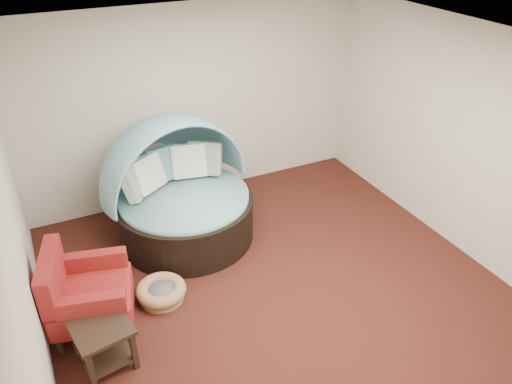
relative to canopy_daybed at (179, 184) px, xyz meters
name	(u,v)px	position (x,y,z in m)	size (l,w,h in m)	color
floor	(275,286)	(0.62, -1.51, -0.76)	(5.00, 5.00, 0.00)	#491D14
wall_back	(195,104)	(0.62, 0.99, 0.64)	(5.00, 5.00, 0.00)	beige
wall_front	(459,355)	(0.62, -4.01, 0.64)	(5.00, 5.00, 0.00)	beige
wall_left	(17,247)	(-1.88, -1.51, 0.64)	(5.00, 5.00, 0.00)	beige
wall_right	(458,138)	(3.12, -1.51, 0.64)	(5.00, 5.00, 0.00)	beige
ceiling	(281,46)	(0.62, -1.51, 2.04)	(5.00, 5.00, 0.00)	white
canopy_daybed	(179,184)	(0.00, 0.00, 0.00)	(2.13, 2.08, 1.64)	black
pet_basket	(161,292)	(-0.64, -1.13, -0.66)	(0.75, 0.75, 0.20)	olive
red_armchair	(84,293)	(-1.44, -1.19, -0.31)	(0.99, 0.99, 0.96)	black
side_table	(103,340)	(-1.38, -1.79, -0.44)	(0.60, 0.60, 0.50)	black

